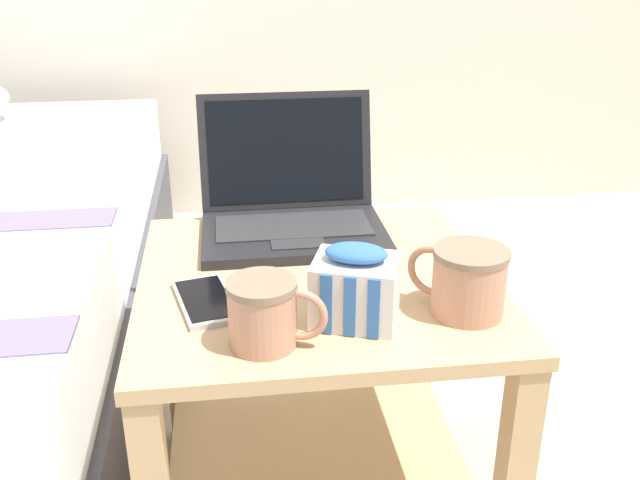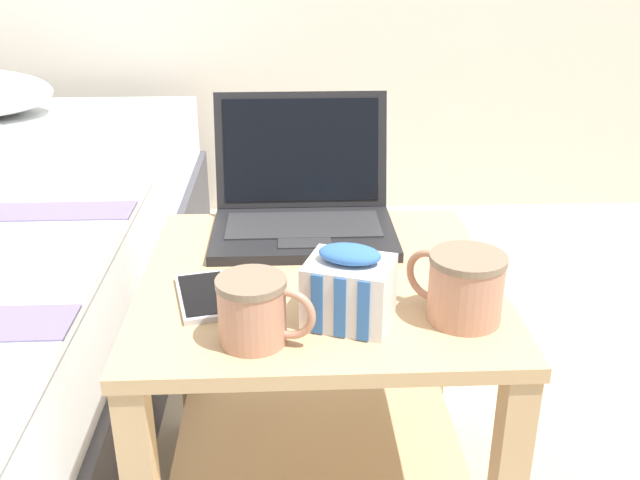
# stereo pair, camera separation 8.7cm
# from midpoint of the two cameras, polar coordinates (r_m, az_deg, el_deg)

# --- Properties ---
(bedside_table) EXTENTS (0.56, 0.56, 0.49)m
(bedside_table) POSITION_cam_midpoint_polar(r_m,az_deg,el_deg) (1.23, 1.97, -10.29)
(bedside_table) COLOR tan
(bedside_table) RESTS_ON ground_plane
(laptop) EXTENTS (0.33, 0.28, 0.23)m
(laptop) POSITION_cam_midpoint_polar(r_m,az_deg,el_deg) (1.30, 0.53, 2.79)
(laptop) COLOR black
(laptop) RESTS_ON bedside_table
(mug_front_left) EXTENTS (0.13, 0.09, 0.09)m
(mug_front_left) POSITION_cam_midpoint_polar(r_m,az_deg,el_deg) (0.94, -2.64, -5.46)
(mug_front_left) COLOR tan
(mug_front_left) RESTS_ON bedside_table
(mug_front_right) EXTENTS (0.13, 0.12, 0.10)m
(mug_front_right) POSITION_cam_midpoint_polar(r_m,az_deg,el_deg) (1.02, 13.88, -3.46)
(mug_front_right) COLOR tan
(mug_front_right) RESTS_ON bedside_table
(snack_bag) EXTENTS (0.14, 0.13, 0.12)m
(snack_bag) POSITION_cam_midpoint_polar(r_m,az_deg,el_deg) (0.99, 4.87, -3.93)
(snack_bag) COLOR silver
(snack_bag) RESTS_ON bedside_table
(cell_phone) EXTENTS (0.11, 0.16, 0.01)m
(cell_phone) POSITION_cam_midpoint_polar(r_m,az_deg,el_deg) (1.07, -6.94, -4.51)
(cell_phone) COLOR #B7BABC
(cell_phone) RESTS_ON bedside_table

